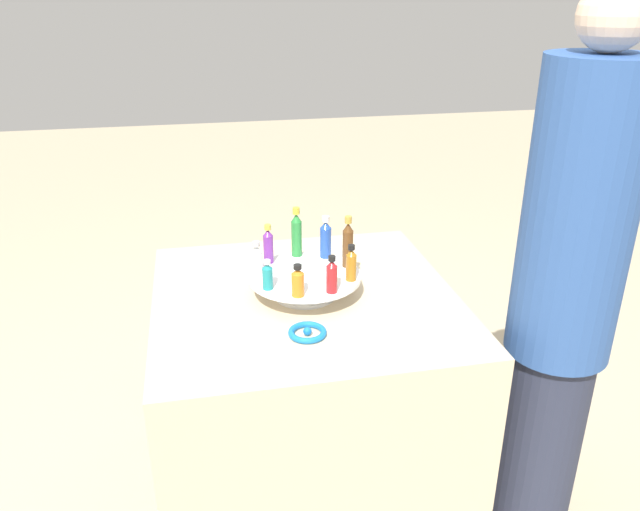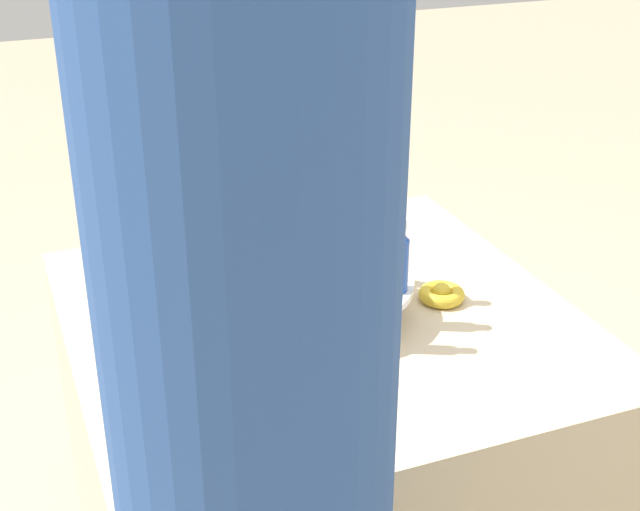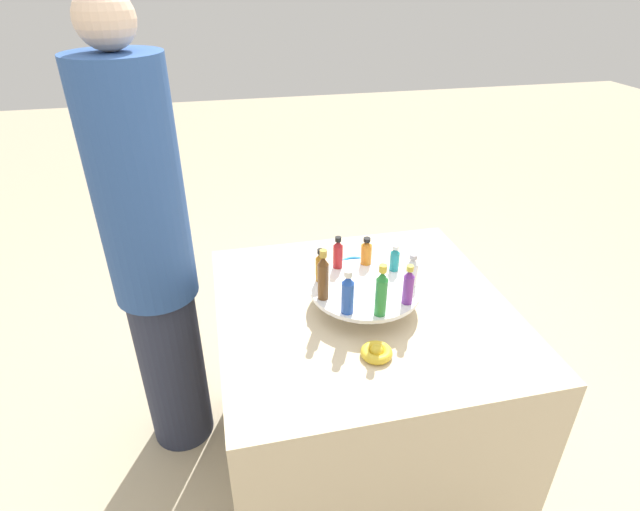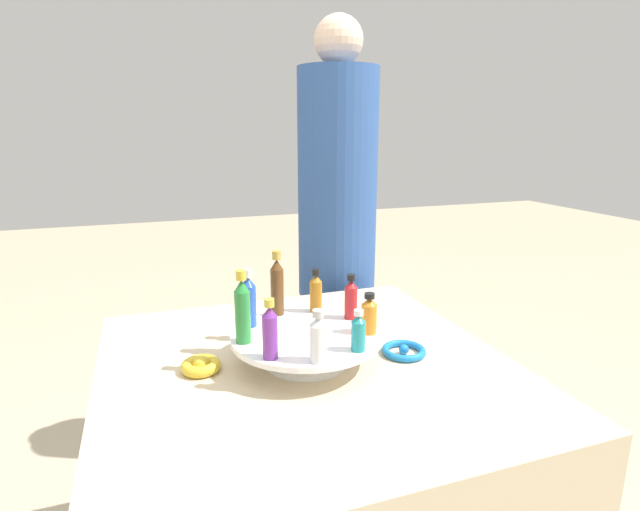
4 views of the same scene
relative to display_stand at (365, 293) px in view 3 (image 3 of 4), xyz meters
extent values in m
plane|color=tan|center=(0.00, 0.00, -0.77)|extent=(12.00, 12.00, 0.00)
cube|color=beige|center=(0.00, 0.00, -0.41)|extent=(0.86, 0.86, 0.72)
cylinder|color=white|center=(0.00, 0.00, -0.04)|extent=(0.18, 0.18, 0.01)
cylinder|color=white|center=(0.00, 0.00, -0.01)|extent=(0.09, 0.09, 0.05)
cylinder|color=white|center=(0.00, 0.00, 0.01)|extent=(0.32, 0.32, 0.01)
cylinder|color=#B21E23|center=(0.05, -0.12, 0.06)|extent=(0.03, 0.03, 0.07)
cone|color=#B21E23|center=(0.05, -0.12, 0.10)|extent=(0.03, 0.03, 0.02)
cylinder|color=black|center=(0.05, -0.12, 0.12)|extent=(0.02, 0.02, 0.01)
cylinder|color=#AD6B19|center=(0.12, -0.06, 0.06)|extent=(0.03, 0.03, 0.07)
cone|color=#AD6B19|center=(0.12, -0.06, 0.10)|extent=(0.03, 0.03, 0.02)
cylinder|color=black|center=(0.12, -0.06, 0.12)|extent=(0.02, 0.02, 0.01)
cylinder|color=brown|center=(0.13, 0.03, 0.08)|extent=(0.03, 0.03, 0.11)
cone|color=brown|center=(0.13, 0.03, 0.14)|extent=(0.03, 0.03, 0.02)
cylinder|color=#B79338|center=(0.13, 0.03, 0.16)|extent=(0.02, 0.02, 0.02)
cylinder|color=#234CAD|center=(0.08, 0.11, 0.07)|extent=(0.03, 0.03, 0.09)
cone|color=#234CAD|center=(0.08, 0.11, 0.12)|extent=(0.03, 0.03, 0.02)
cylinder|color=silver|center=(0.08, 0.11, 0.14)|extent=(0.02, 0.02, 0.02)
cylinder|color=#288438|center=(0.00, 0.13, 0.08)|extent=(0.03, 0.03, 0.11)
cone|color=#288438|center=(0.00, 0.13, 0.14)|extent=(0.03, 0.03, 0.02)
cylinder|color=gold|center=(0.00, 0.13, 0.16)|extent=(0.02, 0.02, 0.02)
cylinder|color=#702D93|center=(-0.09, 0.10, 0.06)|extent=(0.03, 0.03, 0.08)
cone|color=#702D93|center=(-0.09, 0.10, 0.11)|extent=(0.03, 0.03, 0.02)
cylinder|color=gold|center=(-0.09, 0.10, 0.13)|extent=(0.02, 0.02, 0.02)
cylinder|color=silver|center=(-0.13, 0.02, 0.06)|extent=(0.03, 0.03, 0.07)
cone|color=silver|center=(-0.13, 0.02, 0.10)|extent=(0.03, 0.03, 0.02)
cylinder|color=#B2B2B7|center=(-0.13, 0.02, 0.12)|extent=(0.02, 0.02, 0.01)
cylinder|color=teal|center=(-0.11, -0.07, 0.05)|extent=(0.03, 0.03, 0.06)
cone|color=teal|center=(-0.11, -0.07, 0.09)|extent=(0.03, 0.03, 0.01)
cylinder|color=silver|center=(-0.11, -0.07, 0.10)|extent=(0.02, 0.02, 0.01)
cylinder|color=orange|center=(-0.04, -0.13, 0.05)|extent=(0.03, 0.03, 0.06)
cone|color=orange|center=(-0.04, -0.13, 0.09)|extent=(0.03, 0.03, 0.01)
cylinder|color=black|center=(-0.04, -0.13, 0.10)|extent=(0.02, 0.02, 0.01)
torus|color=gold|center=(0.03, 0.22, -0.03)|extent=(0.08, 0.08, 0.02)
sphere|color=gold|center=(0.03, 0.22, -0.03)|extent=(0.03, 0.03, 0.03)
torus|color=blue|center=(-0.03, -0.22, -0.04)|extent=(0.10, 0.10, 0.02)
sphere|color=blue|center=(-0.03, -0.22, -0.04)|extent=(0.02, 0.02, 0.02)
cylinder|color=#282D42|center=(0.61, -0.31, -0.44)|extent=(0.22, 0.22, 0.65)
cylinder|color=#2D5193|center=(0.61, -0.31, 0.26)|extent=(0.26, 0.26, 0.75)
sphere|color=beige|center=(0.61, -0.31, 0.71)|extent=(0.16, 0.16, 0.16)
camera|label=1|loc=(-0.28, -1.56, 0.77)|focal=35.00mm
camera|label=2|loc=(1.26, -0.50, 0.72)|focal=50.00mm
camera|label=3|loc=(0.39, 1.14, 0.82)|focal=28.00mm
camera|label=4|loc=(-0.94, 0.30, 0.44)|focal=28.00mm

